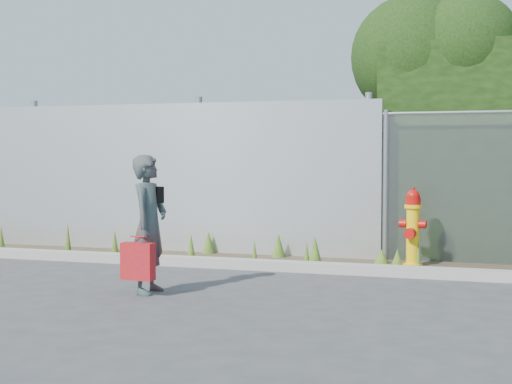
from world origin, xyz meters
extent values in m
plane|color=#3D3C3F|center=(0.00, 0.00, 0.00)|extent=(80.00, 80.00, 0.00)
cube|color=#9B938C|center=(0.00, 1.80, 0.06)|extent=(16.00, 0.22, 0.12)
cube|color=#3F3224|center=(0.00, 2.40, 0.01)|extent=(16.00, 1.20, 0.01)
cone|color=#40631D|center=(-1.93, 2.17, 0.14)|extent=(0.14, 0.14, 0.27)
cone|color=#40631D|center=(1.27, 2.48, 0.11)|extent=(0.15, 0.15, 0.23)
cone|color=#40631D|center=(-4.51, 2.24, 0.20)|extent=(0.13, 0.13, 0.39)
cone|color=#40631D|center=(-0.52, 2.08, 0.16)|extent=(0.09, 0.09, 0.32)
cone|color=#40631D|center=(-2.83, 2.61, 0.17)|extent=(0.11, 0.11, 0.34)
cone|color=#40631D|center=(-0.39, 2.79, 0.17)|extent=(0.20, 0.20, 0.34)
cone|color=#40631D|center=(0.28, 2.05, 0.20)|extent=(0.20, 0.20, 0.40)
cone|color=#40631D|center=(-3.30, 2.10, 0.24)|extent=(0.11, 0.11, 0.48)
cone|color=#40631D|center=(0.18, 2.04, 0.17)|extent=(0.10, 0.10, 0.34)
cone|color=#40631D|center=(1.05, 2.63, 0.10)|extent=(0.20, 0.20, 0.20)
cone|color=#40631D|center=(-1.47, 2.87, 0.17)|extent=(0.19, 0.19, 0.33)
cone|color=#40631D|center=(1.53, 2.48, 0.19)|extent=(0.08, 0.08, 0.37)
cone|color=#40631D|center=(-2.07, 2.02, 0.24)|extent=(0.21, 0.21, 0.48)
cone|color=#40631D|center=(-1.38, 2.00, 0.19)|extent=(0.14, 0.14, 0.39)
cube|color=silver|center=(-3.25, 3.00, 1.10)|extent=(8.50, 0.08, 2.20)
cylinder|color=gray|center=(-4.50, 3.12, 1.15)|extent=(0.10, 0.10, 2.30)
cylinder|color=gray|center=(-1.70, 3.12, 1.15)|extent=(0.10, 0.10, 2.30)
cylinder|color=gray|center=(0.80, 3.12, 1.15)|extent=(0.10, 0.10, 2.30)
cylinder|color=gray|center=(1.05, 3.00, 1.02)|extent=(0.07, 0.07, 2.05)
sphere|color=black|center=(1.32, 4.05, 2.88)|extent=(1.83, 1.83, 1.83)
sphere|color=black|center=(2.07, 3.85, 2.97)|extent=(1.50, 1.50, 1.50)
cylinder|color=yellow|center=(1.46, 2.52, 0.03)|extent=(0.25, 0.25, 0.05)
cylinder|color=yellow|center=(1.46, 2.52, 0.38)|extent=(0.16, 0.16, 0.77)
cylinder|color=yellow|center=(1.46, 2.52, 0.79)|extent=(0.22, 0.22, 0.05)
cylinder|color=#B20F0A|center=(1.46, 2.52, 0.85)|extent=(0.19, 0.19, 0.09)
sphere|color=#B20F0A|center=(1.46, 2.52, 0.91)|extent=(0.17, 0.17, 0.17)
cylinder|color=#B20F0A|center=(1.46, 2.52, 1.00)|extent=(0.05, 0.05, 0.05)
cylinder|color=#B20F0A|center=(1.33, 2.52, 0.56)|extent=(0.09, 0.10, 0.10)
cylinder|color=#B20F0A|center=(1.58, 2.52, 0.56)|extent=(0.09, 0.10, 0.10)
cylinder|color=#B20F0A|center=(1.46, 2.39, 0.45)|extent=(0.14, 0.11, 0.14)
imported|color=#116B68|center=(-1.05, 0.02, 0.72)|extent=(0.35, 0.53, 1.44)
cube|color=#B20A2D|center=(-1.08, -0.19, 0.36)|extent=(0.34, 0.13, 0.38)
cylinder|color=#B20A2D|center=(-1.08, -0.19, 0.61)|extent=(0.16, 0.01, 0.01)
cube|color=black|center=(-1.05, 0.12, 1.02)|extent=(0.23, 0.10, 0.18)
camera|label=1|loc=(2.16, -6.73, 1.45)|focal=50.00mm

